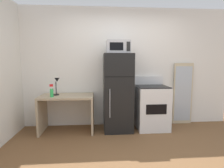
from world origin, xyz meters
The scene contains 9 objects.
ground_plane centered at (0.00, 0.00, 0.00)m, with size 12.00×12.00×0.00m, color brown.
wall_back_white centered at (0.00, 1.70, 1.30)m, with size 5.00×0.10×2.60m, color white.
desk centered at (-1.15, 1.32, 0.52)m, with size 1.06×0.63×0.75m.
desk_lamp centered at (-1.35, 1.34, 0.99)m, with size 0.14×0.12×0.35m.
spray_bottle centered at (-1.41, 1.15, 0.85)m, with size 0.06×0.06×0.25m.
refrigerator centered at (-0.11, 1.33, 0.79)m, with size 0.58×0.63×1.59m.
microwave centered at (-0.11, 1.31, 1.72)m, with size 0.46×0.35×0.26m.
oven_range centered at (0.62, 1.33, 0.47)m, with size 0.65×0.61×1.10m.
leaning_mirror centered at (1.42, 1.59, 0.70)m, with size 0.44×0.03×1.40m.
Camera 1 is at (-0.52, -2.32, 1.41)m, focal length 28.63 mm.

